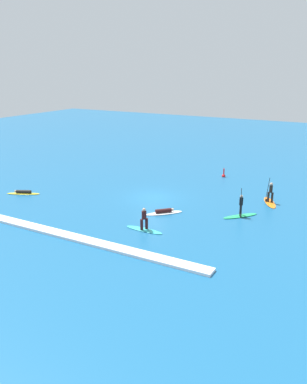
% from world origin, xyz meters
% --- Properties ---
extents(ground_plane, '(120.00, 120.00, 0.00)m').
position_xyz_m(ground_plane, '(0.00, 0.00, 0.00)').
color(ground_plane, '#195684').
rests_on(ground_plane, ground).
extents(surfer_on_white_board, '(2.68, 2.71, 0.40)m').
position_xyz_m(surfer_on_white_board, '(2.77, -3.22, 0.13)').
color(surfer_on_white_board, white).
rests_on(surfer_on_white_board, ground_plane).
extents(surfer_on_green_board, '(2.42, 2.70, 2.38)m').
position_xyz_m(surfer_on_green_board, '(8.31, -0.90, 0.40)').
color(surfer_on_green_board, '#23B266').
rests_on(surfer_on_green_board, ground_plane).
extents(surfer_on_yellow_board, '(3.03, 1.86, 0.39)m').
position_xyz_m(surfer_on_yellow_board, '(-10.96, -5.04, 0.13)').
color(surfer_on_yellow_board, yellow).
rests_on(surfer_on_yellow_board, ground_plane).
extents(surfer_on_orange_board, '(2.00, 3.07, 2.23)m').
position_xyz_m(surfer_on_orange_board, '(9.52, 3.55, 0.41)').
color(surfer_on_orange_board, orange).
rests_on(surfer_on_orange_board, ground_plane).
extents(surfer_on_teal_board, '(2.96, 0.72, 1.69)m').
position_xyz_m(surfer_on_teal_board, '(3.14, -6.98, 0.45)').
color(surfer_on_teal_board, '#33C6CC').
rests_on(surfer_on_teal_board, ground_plane).
extents(marker_buoy, '(0.39, 0.39, 1.01)m').
position_xyz_m(marker_buoy, '(3.12, 9.80, 0.18)').
color(marker_buoy, red).
rests_on(marker_buoy, ground_plane).
extents(wave_crest, '(19.53, 0.90, 0.18)m').
position_xyz_m(wave_crest, '(0.00, -10.57, 0.09)').
color(wave_crest, white).
rests_on(wave_crest, ground_plane).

